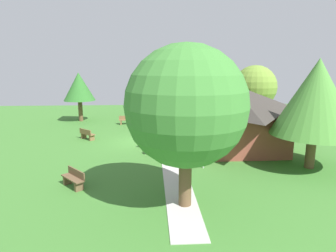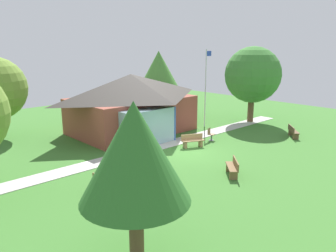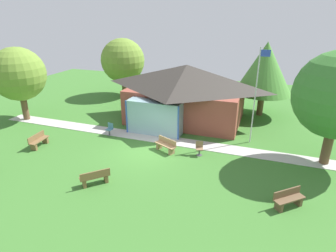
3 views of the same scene
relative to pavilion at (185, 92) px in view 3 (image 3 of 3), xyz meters
The scene contains 13 objects.
ground_plane 6.76m from the pavilion, 95.37° to the right, with size 44.00×44.00×0.00m, color #3D752D.
pavilion is the anchor object (origin of this frame).
footpath 4.87m from the pavilion, 97.95° to the right, with size 25.81×1.30×0.03m, color #BCB7B2.
flagpole 6.12m from the pavilion, 26.00° to the right, with size 0.64×0.08×6.23m.
bench_mid_left 11.11m from the pavilion, 133.53° to the right, with size 0.54×1.53×0.84m.
bench_front_center 10.83m from the pavilion, 98.62° to the right, with size 1.37×1.38×0.84m.
bench_lawn_far_right 12.05m from the pavilion, 50.65° to the right, with size 1.41×1.33×0.84m.
bench_rear_near_path 6.14m from the pavilion, 85.20° to the right, with size 1.54×1.04×0.84m.
patio_chair_west 6.58m from the pavilion, 131.13° to the right, with size 0.49×0.49×0.86m.
patio_chair_lawn_spare 6.46m from the pavilion, 65.16° to the right, with size 0.55×0.55×0.86m.
tree_west_hedge 12.95m from the pavilion, 160.83° to the right, with size 4.10×4.10×5.77m.
tree_behind_pavilion_left 9.59m from the pavilion, 147.97° to the left, with size 4.39×4.39×5.79m.
tree_behind_pavilion_right 6.78m from the pavilion, 30.34° to the left, with size 4.59×4.59×6.04m.
Camera 3 is at (6.61, -14.69, 8.18)m, focal length 30.57 mm.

